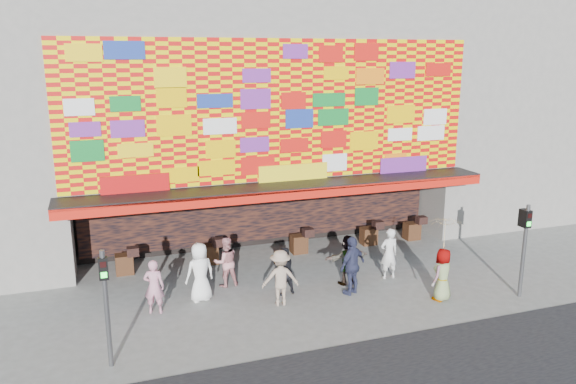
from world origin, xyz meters
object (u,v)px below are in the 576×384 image
at_px(ped_a, 200,272).
at_px(ped_f, 348,260).
at_px(ped_g, 443,275).
at_px(signal_right, 525,240).
at_px(signal_left, 106,296).
at_px(ped_d, 280,278).
at_px(ped_i, 226,262).
at_px(ped_e, 352,265).
at_px(ped_h, 389,254).
at_px(parasol, 445,233).
at_px(ped_c, 283,271).
at_px(ped_b, 154,287).

distance_m(ped_a, ped_f, 4.90).
bearing_deg(ped_g, signal_right, 142.15).
bearing_deg(signal_left, ped_f, 19.54).
xyz_separation_m(ped_a, ped_f, (4.89, -0.31, -0.09)).
height_order(ped_d, ped_i, ped_d).
bearing_deg(signal_right, signal_left, 180.00).
xyz_separation_m(ped_f, ped_i, (-3.89, 1.16, -0.01)).
distance_m(ped_a, ped_g, 7.51).
height_order(signal_left, ped_a, signal_left).
relative_size(ped_g, ped_i, 1.00).
xyz_separation_m(signal_left, ped_e, (7.46, 1.94, -0.90)).
distance_m(signal_right, ped_g, 2.76).
xyz_separation_m(signal_right, ped_h, (-3.19, 2.71, -0.98)).
bearing_deg(ped_f, ped_e, 70.35).
distance_m(ped_f, ped_h, 1.51).
bearing_deg(ped_h, signal_right, 139.93).
bearing_deg(ped_h, ped_d, 10.76).
xyz_separation_m(ped_d, ped_h, (4.16, 0.77, 0.01)).
relative_size(signal_right, ped_g, 1.80).
relative_size(signal_right, ped_d, 1.72).
relative_size(signal_right, parasol, 1.57).
distance_m(ped_a, parasol, 7.61).
distance_m(ped_g, ped_i, 6.93).
xyz_separation_m(signal_right, ped_i, (-8.59, 3.90, -1.02)).
relative_size(ped_e, parasol, 1.00).
height_order(ped_d, ped_h, ped_h).
height_order(signal_right, ped_h, signal_right).
height_order(signal_left, ped_f, signal_left).
bearing_deg(signal_left, ped_d, 20.97).
relative_size(ped_f, ped_h, 0.95).
height_order(ped_h, parasol, parasol).
distance_m(ped_a, ped_c, 2.62).
relative_size(ped_e, ped_h, 1.08).
relative_size(ped_d, ped_i, 1.04).
height_order(ped_b, ped_d, ped_d).
bearing_deg(signal_left, parasol, 3.48).
height_order(ped_c, parasol, parasol).
bearing_deg(ped_i, ped_e, 148.30).
bearing_deg(ped_i, signal_left, 42.06).
bearing_deg(ped_a, ped_f, 163.45).
bearing_deg(ped_b, ped_d, -173.21).
relative_size(ped_c, ped_h, 0.88).
distance_m(signal_left, ped_b, 3.13).
bearing_deg(ped_c, ped_f, 168.70).
relative_size(ped_d, parasol, 0.91).
xyz_separation_m(ped_h, ped_i, (-5.40, 1.19, -0.05)).
distance_m(ped_a, ped_e, 4.78).
height_order(ped_h, ped_i, ped_h).
height_order(ped_b, ped_i, ped_i).
bearing_deg(ped_e, ped_d, -25.76).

